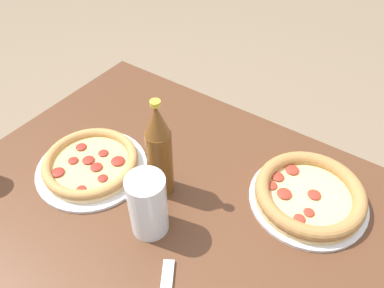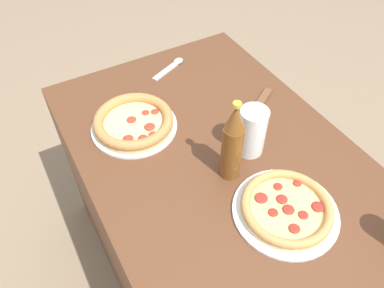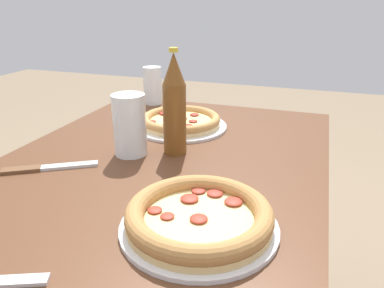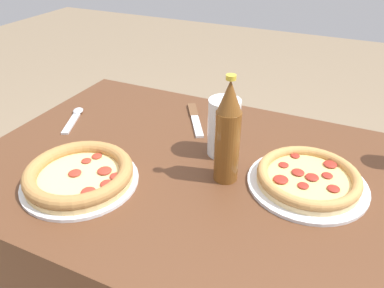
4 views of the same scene
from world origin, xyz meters
TOP-DOWN VIEW (x-y plane):
  - table at (0.00, 0.00)m, footprint 1.08×0.75m
  - pizza_margherita at (-0.21, -0.17)m, footprint 0.26×0.26m
  - pizza_pepperoni at (0.26, 0.04)m, footprint 0.27×0.27m
  - glass_red_wine at (0.04, 0.09)m, footprint 0.08×0.08m
  - beer_bottle at (0.09, -0.01)m, footprint 0.06×0.06m

SIDE VIEW (x-z plane):
  - table at x=0.00m, z-range 0.00..0.71m
  - pizza_pepperoni at x=0.26m, z-range 0.71..0.75m
  - pizza_margherita at x=-0.21m, z-range 0.71..0.75m
  - glass_red_wine at x=0.04m, z-range 0.70..0.85m
  - beer_bottle at x=0.09m, z-range 0.70..0.95m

